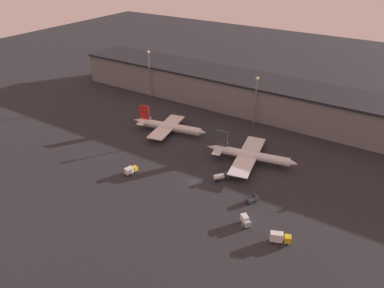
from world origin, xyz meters
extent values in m
plane|color=#26262B|center=(0.00, 0.00, 0.00)|extent=(600.00, 600.00, 0.00)
cube|color=slate|center=(0.00, 80.47, 8.96)|extent=(254.52, 27.29, 17.92)
cube|color=black|center=(0.00, 80.47, 18.52)|extent=(254.52, 29.29, 1.20)
cylinder|color=silver|center=(-34.19, 30.91, 3.55)|extent=(33.62, 10.27, 3.74)
cylinder|color=silver|center=(-34.19, 30.91, 2.90)|extent=(31.87, 9.39, 3.18)
cone|color=silver|center=(-16.65, 34.43, 3.55)|extent=(5.10, 4.37, 3.55)
cone|color=silver|center=(-51.92, 27.35, 3.83)|extent=(6.13, 4.22, 3.18)
cube|color=red|center=(-48.00, 28.14, 9.17)|extent=(5.21, 1.42, 7.50)
cube|color=silver|center=(-48.66, 28.00, 4.11)|extent=(5.75, 11.10, 0.24)
cube|color=silver|center=(-35.83, 30.58, 3.09)|extent=(13.84, 30.41, 0.36)
cylinder|color=gray|center=(-36.47, 38.84, 1.81)|extent=(4.44, 2.83, 2.06)
cylinder|color=gray|center=(-33.23, 22.71, 1.81)|extent=(4.44, 2.83, 2.06)
cylinder|color=black|center=(-22.68, 33.22, 0.84)|extent=(0.50, 0.50, 1.68)
cylinder|color=black|center=(-36.13, 32.04, 0.84)|extent=(0.50, 0.50, 1.68)
cylinder|color=black|center=(-35.54, 29.11, 0.84)|extent=(0.50, 0.50, 1.68)
cylinder|color=silver|center=(13.66, 26.82, 3.69)|extent=(33.73, 10.42, 3.88)
cylinder|color=#333842|center=(13.66, 26.82, 3.01)|extent=(31.97, 9.52, 3.30)
cone|color=silver|center=(31.29, 30.36, 3.69)|extent=(5.29, 4.53, 3.69)
cone|color=silver|center=(-4.15, 23.25, 3.98)|extent=(6.36, 4.38, 3.30)
cube|color=#333842|center=(-0.18, 24.04, 9.40)|extent=(5.40, 1.46, 7.54)
cube|color=silver|center=(-0.84, 23.91, 4.27)|extent=(6.38, 13.62, 0.24)
cube|color=silver|center=(12.01, 26.49, 3.20)|extent=(15.53, 37.38, 0.36)
cylinder|color=gray|center=(11.00, 36.69, 1.88)|extent=(4.60, 2.93, 2.13)
cylinder|color=gray|center=(15.01, 16.69, 1.88)|extent=(4.60, 2.93, 2.13)
cylinder|color=black|center=(25.20, 29.14, 0.87)|extent=(0.50, 0.50, 1.75)
cylinder|color=black|center=(11.71, 28.01, 0.87)|extent=(0.50, 0.50, 1.75)
cylinder|color=black|center=(12.32, 24.97, 0.87)|extent=(0.50, 0.50, 1.75)
cube|color=#282D38|center=(10.71, 9.26, 1.82)|extent=(3.18, 3.08, 2.20)
cylinder|color=#B7B7BC|center=(8.48, 6.47, 1.86)|extent=(4.43, 4.74, 2.28)
cylinder|color=black|center=(9.79, 9.64, 0.45)|extent=(1.06, 1.10, 0.90)
cylinder|color=black|center=(11.28, 8.45, 0.45)|extent=(1.06, 1.10, 0.90)
cylinder|color=black|center=(7.06, 6.22, 0.45)|extent=(1.06, 1.10, 0.90)
cylinder|color=black|center=(8.54, 5.03, 0.45)|extent=(1.06, 1.10, 0.90)
cube|color=#282D38|center=(26.18, 0.65, 1.42)|extent=(3.72, 5.29, 1.39)
cube|color=black|center=(26.63, 1.78, 2.51)|extent=(1.61, 1.19, 0.80)
cylinder|color=black|center=(26.03, 2.38, 0.45)|extent=(0.81, 1.03, 0.90)
cylinder|color=black|center=(27.48, 1.81, 0.45)|extent=(0.81, 1.03, 0.90)
cylinder|color=black|center=(24.88, -0.51, 0.45)|extent=(0.81, 1.03, 0.90)
cylinder|color=black|center=(26.33, -1.09, 0.45)|extent=(0.81, 1.03, 0.90)
cube|color=#9EA3A8|center=(31.00, -13.56, 1.71)|extent=(2.51, 2.57, 1.99)
cube|color=silver|center=(29.07, -11.85, 2.04)|extent=(3.65, 3.59, 2.65)
cylinder|color=black|center=(31.43, -12.86, 0.45)|extent=(1.03, 1.00, 0.90)
cylinder|color=black|center=(30.35, -14.07, 0.45)|extent=(1.03, 1.00, 0.90)
cylinder|color=black|center=(29.15, -10.83, 0.45)|extent=(1.03, 1.00, 0.90)
cylinder|color=black|center=(28.07, -12.05, 0.45)|extent=(1.03, 1.00, 0.90)
cube|color=gold|center=(-24.99, -7.18, 1.67)|extent=(2.57, 2.18, 1.90)
cube|color=silver|center=(-25.71, -10.17, 1.98)|extent=(2.99, 3.95, 2.53)
cylinder|color=black|center=(-25.84, -7.15, 0.45)|extent=(0.75, 1.01, 0.90)
cylinder|color=black|center=(-24.22, -7.54, 0.45)|extent=(0.75, 1.01, 0.90)
cylinder|color=black|center=(-26.70, -10.69, 0.45)|extent=(0.75, 1.01, 0.90)
cylinder|color=black|center=(-25.07, -11.08, 0.45)|extent=(0.75, 1.01, 0.90)
cube|color=gold|center=(45.41, -13.22, 1.90)|extent=(2.76, 2.89, 2.35)
cube|color=silver|center=(42.00, -14.63, 2.29)|extent=(4.78, 3.72, 3.14)
cylinder|color=black|center=(44.89, -12.51, 0.45)|extent=(1.05, 0.87, 0.90)
cylinder|color=black|center=(45.54, -14.09, 0.45)|extent=(1.05, 0.87, 0.90)
cylinder|color=black|center=(40.85, -14.18, 0.45)|extent=(1.05, 0.87, 0.90)
cylinder|color=black|center=(41.50, -15.76, 0.45)|extent=(1.05, 0.87, 0.90)
cylinder|color=slate|center=(-73.74, 64.92, 13.96)|extent=(0.70, 0.70, 27.91)
sphere|color=beige|center=(-73.74, 64.92, 28.51)|extent=(1.80, 1.80, 1.80)
cylinder|color=slate|center=(-2.65, 64.92, 12.35)|extent=(0.70, 0.70, 24.69)
sphere|color=beige|center=(-2.65, 64.92, 25.29)|extent=(1.80, 1.80, 1.80)
camera|label=1|loc=(69.05, -107.58, 88.02)|focal=35.00mm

